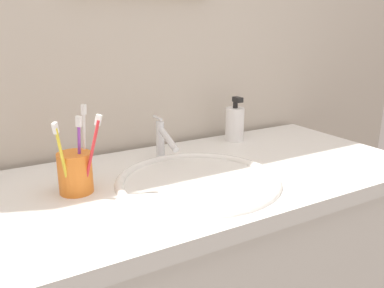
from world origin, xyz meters
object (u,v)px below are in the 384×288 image
(toothbrush_cup, at_px, (75,173))
(toothbrush_yellow, at_px, (62,155))
(toothbrush_white, at_px, (84,141))
(faucet, at_px, (163,139))
(toothbrush_purple, at_px, (79,149))
(soap_dispenser, at_px, (235,123))
(toothbrush_red, at_px, (92,149))

(toothbrush_cup, relative_size, toothbrush_yellow, 0.54)
(toothbrush_white, relative_size, toothbrush_yellow, 1.11)
(faucet, distance_m, toothbrush_cup, 0.30)
(toothbrush_purple, relative_size, soap_dispenser, 1.18)
(faucet, bearing_deg, toothbrush_white, -159.44)
(faucet, relative_size, toothbrush_purple, 0.80)
(toothbrush_yellow, xyz_separation_m, soap_dispenser, (0.61, 0.20, -0.05))
(faucet, distance_m, toothbrush_red, 0.29)
(toothbrush_cup, distance_m, toothbrush_purple, 0.06)
(soap_dispenser, bearing_deg, toothbrush_cup, -163.47)
(toothbrush_white, relative_size, toothbrush_red, 1.05)
(toothbrush_cup, bearing_deg, toothbrush_yellow, -134.75)
(faucet, bearing_deg, soap_dispenser, 11.11)
(faucet, distance_m, toothbrush_yellow, 0.35)
(toothbrush_cup, bearing_deg, toothbrush_purple, -45.04)
(toothbrush_red, relative_size, soap_dispenser, 1.24)
(soap_dispenser, bearing_deg, toothbrush_white, -164.49)
(toothbrush_white, relative_size, soap_dispenser, 1.30)
(toothbrush_cup, xyz_separation_m, toothbrush_red, (0.03, -0.04, 0.06))
(toothbrush_white, distance_m, toothbrush_red, 0.06)
(toothbrush_purple, distance_m, soap_dispenser, 0.60)
(faucet, bearing_deg, toothbrush_red, -148.55)
(toothbrush_red, bearing_deg, toothbrush_white, 90.90)
(faucet, height_order, toothbrush_red, toothbrush_red)
(toothbrush_white, height_order, soap_dispenser, toothbrush_white)
(toothbrush_purple, xyz_separation_m, toothbrush_red, (0.02, -0.03, 0.00))
(toothbrush_white, height_order, toothbrush_red, toothbrush_white)
(toothbrush_purple, xyz_separation_m, toothbrush_white, (0.02, 0.03, 0.01))
(toothbrush_yellow, bearing_deg, toothbrush_cup, 45.25)
(toothbrush_purple, xyz_separation_m, soap_dispenser, (0.57, 0.18, -0.05))
(toothbrush_yellow, bearing_deg, faucet, 25.03)
(toothbrush_red, distance_m, soap_dispenser, 0.59)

